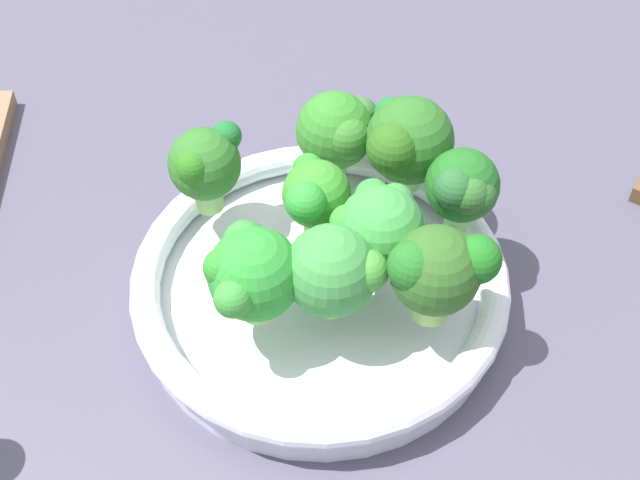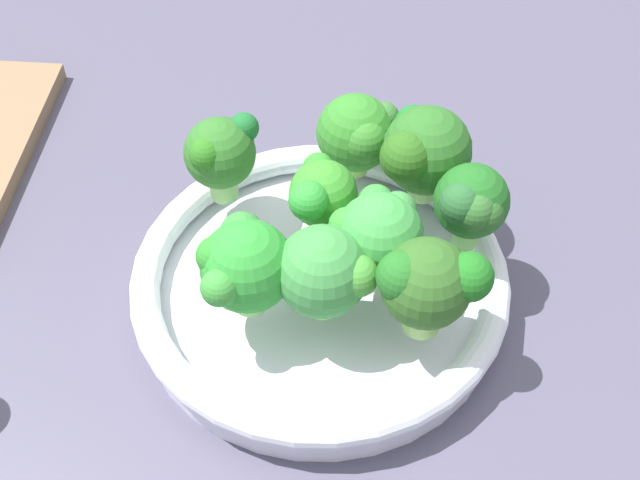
{
  "view_description": "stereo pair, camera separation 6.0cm",
  "coord_description": "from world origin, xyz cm",
  "px_view_note": "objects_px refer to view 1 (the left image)",
  "views": [
    {
      "loc": [
        -32.8,
        18.6,
        52.03
      ],
      "look_at": [
        3.68,
        2.09,
        6.99
      ],
      "focal_mm": 48.67,
      "sensor_mm": 36.0,
      "label": 1
    },
    {
      "loc": [
        -34.86,
        12.94,
        52.03
      ],
      "look_at": [
        3.68,
        2.09,
        6.99
      ],
      "focal_mm": 48.67,
      "sensor_mm": 36.0,
      "label": 2
    }
  ],
  "objects_px": {
    "broccoli_floret_3": "(316,195)",
    "broccoli_floret_4": "(406,141)",
    "broccoli_floret_1": "(440,269)",
    "broccoli_floret_6": "(338,131)",
    "broccoli_floret_0": "(205,165)",
    "broccoli_floret_8": "(339,272)",
    "broccoli_floret_2": "(251,273)",
    "broccoli_floret_7": "(463,189)",
    "broccoli_floret_5": "(379,227)",
    "bowl": "(320,285)"
  },
  "relations": [
    {
      "from": "broccoli_floret_1",
      "to": "broccoli_floret_7",
      "type": "distance_m",
      "value": 0.08
    },
    {
      "from": "broccoli_floret_3",
      "to": "broccoli_floret_2",
      "type": "bearing_deg",
      "value": 124.02
    },
    {
      "from": "bowl",
      "to": "broccoli_floret_7",
      "type": "bearing_deg",
      "value": -95.01
    },
    {
      "from": "broccoli_floret_4",
      "to": "broccoli_floret_8",
      "type": "height_order",
      "value": "broccoli_floret_4"
    },
    {
      "from": "bowl",
      "to": "broccoli_floret_2",
      "type": "height_order",
      "value": "broccoli_floret_2"
    },
    {
      "from": "broccoli_floret_4",
      "to": "bowl",
      "type": "bearing_deg",
      "value": 118.36
    },
    {
      "from": "broccoli_floret_2",
      "to": "bowl",
      "type": "bearing_deg",
      "value": -73.81
    },
    {
      "from": "broccoli_floret_5",
      "to": "broccoli_floret_7",
      "type": "xyz_separation_m",
      "value": [
        0.01,
        -0.07,
        -0.0
      ]
    },
    {
      "from": "broccoli_floret_5",
      "to": "broccoli_floret_8",
      "type": "height_order",
      "value": "broccoli_floret_5"
    },
    {
      "from": "broccoli_floret_5",
      "to": "broccoli_floret_1",
      "type": "bearing_deg",
      "value": -160.09
    },
    {
      "from": "broccoli_floret_2",
      "to": "broccoli_floret_7",
      "type": "height_order",
      "value": "broccoli_floret_2"
    },
    {
      "from": "broccoli_floret_7",
      "to": "broccoli_floret_1",
      "type": "bearing_deg",
      "value": 138.36
    },
    {
      "from": "broccoli_floret_1",
      "to": "broccoli_floret_5",
      "type": "xyz_separation_m",
      "value": [
        0.05,
        0.02,
        -0.0
      ]
    },
    {
      "from": "broccoli_floret_0",
      "to": "broccoli_floret_2",
      "type": "bearing_deg",
      "value": 176.71
    },
    {
      "from": "broccoli_floret_7",
      "to": "broccoli_floret_2",
      "type": "bearing_deg",
      "value": 92.51
    },
    {
      "from": "bowl",
      "to": "broccoli_floret_5",
      "type": "relative_size",
      "value": 3.67
    },
    {
      "from": "broccoli_floret_4",
      "to": "broccoli_floret_5",
      "type": "height_order",
      "value": "broccoli_floret_4"
    },
    {
      "from": "broccoli_floret_1",
      "to": "broccoli_floret_7",
      "type": "xyz_separation_m",
      "value": [
        0.06,
        -0.05,
        -0.0
      ]
    },
    {
      "from": "broccoli_floret_8",
      "to": "broccoli_floret_1",
      "type": "bearing_deg",
      "value": -115.85
    },
    {
      "from": "broccoli_floret_4",
      "to": "broccoli_floret_7",
      "type": "xyz_separation_m",
      "value": [
        -0.06,
        -0.01,
        -0.0
      ]
    },
    {
      "from": "broccoli_floret_0",
      "to": "broccoli_floret_4",
      "type": "bearing_deg",
      "value": -105.63
    },
    {
      "from": "broccoli_floret_3",
      "to": "broccoli_floret_8",
      "type": "distance_m",
      "value": 0.07
    },
    {
      "from": "bowl",
      "to": "broccoli_floret_2",
      "type": "bearing_deg",
      "value": 106.19
    },
    {
      "from": "broccoli_floret_4",
      "to": "broccoli_floret_6",
      "type": "bearing_deg",
      "value": 44.24
    },
    {
      "from": "broccoli_floret_3",
      "to": "broccoli_floret_4",
      "type": "relative_size",
      "value": 0.88
    },
    {
      "from": "bowl",
      "to": "broccoli_floret_2",
      "type": "relative_size",
      "value": 3.84
    },
    {
      "from": "broccoli_floret_1",
      "to": "broccoli_floret_3",
      "type": "relative_size",
      "value": 1.08
    },
    {
      "from": "broccoli_floret_5",
      "to": "broccoli_floret_6",
      "type": "relative_size",
      "value": 1.1
    },
    {
      "from": "broccoli_floret_4",
      "to": "broccoli_floret_5",
      "type": "distance_m",
      "value": 0.09
    },
    {
      "from": "broccoli_floret_5",
      "to": "broccoli_floret_6",
      "type": "distance_m",
      "value": 0.11
    },
    {
      "from": "broccoli_floret_2",
      "to": "broccoli_floret_8",
      "type": "distance_m",
      "value": 0.06
    },
    {
      "from": "broccoli_floret_2",
      "to": "broccoli_floret_7",
      "type": "relative_size",
      "value": 1.02
    },
    {
      "from": "broccoli_floret_2",
      "to": "broccoli_floret_4",
      "type": "height_order",
      "value": "broccoli_floret_4"
    },
    {
      "from": "broccoli_floret_0",
      "to": "broccoli_floret_6",
      "type": "relative_size",
      "value": 1.03
    },
    {
      "from": "broccoli_floret_2",
      "to": "broccoli_floret_6",
      "type": "relative_size",
      "value": 1.05
    },
    {
      "from": "broccoli_floret_4",
      "to": "broccoli_floret_6",
      "type": "distance_m",
      "value": 0.05
    },
    {
      "from": "broccoli_floret_0",
      "to": "broccoli_floret_7",
      "type": "bearing_deg",
      "value": -122.29
    },
    {
      "from": "broccoli_floret_2",
      "to": "broccoli_floret_5",
      "type": "relative_size",
      "value": 0.96
    },
    {
      "from": "bowl",
      "to": "broccoli_floret_3",
      "type": "bearing_deg",
      "value": -18.57
    },
    {
      "from": "broccoli_floret_4",
      "to": "broccoli_floret_7",
      "type": "relative_size",
      "value": 1.12
    },
    {
      "from": "broccoli_floret_0",
      "to": "broccoli_floret_8",
      "type": "xyz_separation_m",
      "value": [
        -0.13,
        -0.05,
        -0.0
      ]
    },
    {
      "from": "broccoli_floret_0",
      "to": "broccoli_floret_2",
      "type": "xyz_separation_m",
      "value": [
        -0.11,
        0.01,
        -0.0
      ]
    },
    {
      "from": "bowl",
      "to": "broccoli_floret_0",
      "type": "distance_m",
      "value": 0.12
    },
    {
      "from": "broccoli_floret_5",
      "to": "broccoli_floret_8",
      "type": "xyz_separation_m",
      "value": [
        -0.02,
        0.04,
        -0.0
      ]
    },
    {
      "from": "broccoli_floret_7",
      "to": "broccoli_floret_6",
      "type": "bearing_deg",
      "value": 27.73
    },
    {
      "from": "broccoli_floret_8",
      "to": "broccoli_floret_7",
      "type": "bearing_deg",
      "value": -74.7
    },
    {
      "from": "bowl",
      "to": "broccoli_floret_5",
      "type": "xyz_separation_m",
      "value": [
        -0.02,
        -0.04,
        0.06
      ]
    },
    {
      "from": "bowl",
      "to": "broccoli_floret_7",
      "type": "relative_size",
      "value": 3.91
    },
    {
      "from": "broccoli_floret_1",
      "to": "broccoli_floret_6",
      "type": "distance_m",
      "value": 0.16
    },
    {
      "from": "broccoli_floret_2",
      "to": "broccoli_floret_6",
      "type": "height_order",
      "value": "broccoli_floret_2"
    }
  ]
}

